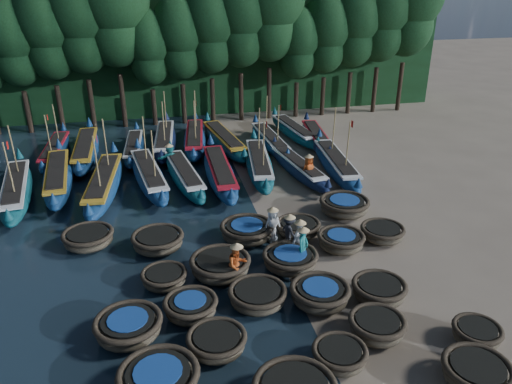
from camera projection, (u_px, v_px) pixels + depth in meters
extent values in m
plane|color=gray|center=(273.00, 245.00, 22.46)|extent=(120.00, 120.00, 0.00)
cube|color=black|center=(204.00, 51.00, 41.28)|extent=(40.00, 3.00, 10.00)
ellipsoid|color=brown|center=(476.00, 375.00, 14.84)|extent=(2.23, 2.23, 0.68)
torus|color=#392E22|center=(478.00, 367.00, 14.71)|extent=(2.10, 2.10, 0.21)
cylinder|color=black|center=(478.00, 366.00, 14.69)|extent=(1.59, 1.59, 0.06)
ellipsoid|color=brown|center=(159.00, 383.00, 14.51)|extent=(2.99, 2.99, 0.76)
torus|color=#392E22|center=(158.00, 374.00, 14.36)|extent=(2.45, 2.45, 0.23)
cylinder|color=black|center=(158.00, 372.00, 14.34)|extent=(1.86, 1.86, 0.07)
cylinder|color=navy|center=(158.00, 371.00, 14.33)|extent=(1.43, 1.43, 0.05)
ellipsoid|color=brown|center=(217.00, 344.00, 16.10)|extent=(2.05, 2.05, 0.62)
torus|color=#392E22|center=(217.00, 337.00, 15.98)|extent=(1.99, 1.99, 0.19)
cylinder|color=black|center=(217.00, 336.00, 15.96)|extent=(1.51, 1.51, 0.06)
ellipsoid|color=brown|center=(339.00, 357.00, 15.57)|extent=(2.05, 2.05, 0.59)
torus|color=#392E22|center=(340.00, 350.00, 15.46)|extent=(1.77, 1.77, 0.18)
cylinder|color=black|center=(340.00, 349.00, 15.44)|extent=(1.34, 1.34, 0.05)
ellipsoid|color=brown|center=(377.00, 329.00, 16.73)|extent=(2.14, 2.14, 0.69)
torus|color=#392E22|center=(378.00, 321.00, 16.59)|extent=(1.96, 1.96, 0.21)
cylinder|color=black|center=(378.00, 320.00, 16.58)|extent=(1.47, 1.47, 0.06)
ellipsoid|color=brown|center=(476.00, 335.00, 16.50)|extent=(1.99, 1.99, 0.59)
torus|color=#392E22|center=(478.00, 329.00, 16.39)|extent=(1.65, 1.65, 0.18)
cylinder|color=black|center=(478.00, 328.00, 16.37)|extent=(1.23, 1.23, 0.05)
ellipsoid|color=brown|center=(129.00, 329.00, 16.70)|extent=(2.35, 2.35, 0.70)
torus|color=#392E22|center=(128.00, 321.00, 16.56)|extent=(2.32, 2.32, 0.21)
cylinder|color=black|center=(128.00, 320.00, 16.54)|extent=(1.77, 1.77, 0.06)
cylinder|color=navy|center=(128.00, 319.00, 16.53)|extent=(1.36, 1.36, 0.04)
ellipsoid|color=brown|center=(191.00, 309.00, 17.71)|extent=(1.97, 1.97, 0.66)
torus|color=#392E22|center=(190.00, 302.00, 17.58)|extent=(1.97, 1.97, 0.20)
cylinder|color=black|center=(190.00, 301.00, 17.56)|extent=(1.48, 1.48, 0.06)
cylinder|color=navy|center=(190.00, 300.00, 17.55)|extent=(1.14, 1.14, 0.04)
ellipsoid|color=brown|center=(258.00, 298.00, 18.30)|extent=(2.63, 2.63, 0.66)
torus|color=#392E22|center=(258.00, 291.00, 18.17)|extent=(2.19, 2.19, 0.20)
cylinder|color=black|center=(258.00, 290.00, 18.15)|extent=(1.67, 1.67, 0.06)
ellipsoid|color=brown|center=(320.00, 297.00, 18.32)|extent=(2.43, 2.43, 0.73)
torus|color=#392E22|center=(320.00, 289.00, 18.18)|extent=(2.25, 2.25, 0.22)
cylinder|color=black|center=(320.00, 288.00, 18.16)|extent=(1.70, 1.70, 0.07)
cylinder|color=navy|center=(320.00, 287.00, 18.14)|extent=(1.31, 1.31, 0.04)
ellipsoid|color=brown|center=(379.00, 292.00, 18.58)|extent=(2.47, 2.47, 0.70)
torus|color=#392E22|center=(380.00, 285.00, 18.45)|extent=(2.08, 2.08, 0.21)
cylinder|color=black|center=(380.00, 284.00, 18.43)|extent=(1.57, 1.57, 0.06)
ellipsoid|color=brown|center=(164.00, 279.00, 19.46)|extent=(1.96, 1.96, 0.58)
torus|color=#392E22|center=(164.00, 273.00, 19.35)|extent=(1.82, 1.82, 0.18)
cylinder|color=black|center=(164.00, 273.00, 19.34)|extent=(1.38, 1.38, 0.05)
ellipsoid|color=brown|center=(220.00, 268.00, 20.04)|extent=(3.02, 3.02, 0.75)
torus|color=#392E22|center=(220.00, 260.00, 19.89)|extent=(2.48, 2.48, 0.23)
cylinder|color=black|center=(220.00, 259.00, 19.88)|extent=(1.89, 1.89, 0.07)
ellipsoid|color=brown|center=(290.00, 261.00, 20.55)|extent=(2.36, 2.36, 0.68)
torus|color=#392E22|center=(290.00, 255.00, 20.42)|extent=(2.32, 2.32, 0.21)
cylinder|color=black|center=(290.00, 254.00, 20.40)|extent=(1.78, 1.78, 0.06)
cylinder|color=navy|center=(290.00, 253.00, 20.39)|extent=(1.37, 1.37, 0.04)
ellipsoid|color=brown|center=(341.00, 243.00, 21.95)|extent=(2.55, 2.55, 0.67)
torus|color=#392E22|center=(341.00, 236.00, 21.81)|extent=(2.11, 2.11, 0.20)
cylinder|color=black|center=(341.00, 236.00, 21.80)|extent=(1.60, 1.60, 0.06)
cylinder|color=navy|center=(341.00, 235.00, 21.78)|extent=(1.23, 1.23, 0.04)
ellipsoid|color=brown|center=(382.00, 234.00, 22.68)|extent=(1.97, 1.97, 0.62)
torus|color=#392E22|center=(383.00, 229.00, 22.56)|extent=(2.03, 2.03, 0.19)
cylinder|color=black|center=(383.00, 228.00, 22.55)|extent=(1.54, 1.54, 0.06)
ellipsoid|color=brown|center=(89.00, 240.00, 22.15)|extent=(2.74, 2.74, 0.68)
torus|color=#392E22|center=(88.00, 234.00, 22.02)|extent=(2.28, 2.28, 0.21)
cylinder|color=black|center=(87.00, 233.00, 22.01)|extent=(1.74, 1.74, 0.06)
ellipsoid|color=brown|center=(158.00, 243.00, 21.89)|extent=(2.42, 2.42, 0.71)
torus|color=#392E22|center=(157.00, 236.00, 21.76)|extent=(2.32, 2.32, 0.21)
cylinder|color=black|center=(157.00, 235.00, 21.74)|extent=(1.77, 1.77, 0.06)
ellipsoid|color=brown|center=(247.00, 233.00, 22.67)|extent=(2.56, 2.56, 0.74)
torus|color=#392E22|center=(247.00, 226.00, 22.53)|extent=(2.48, 2.48, 0.22)
cylinder|color=black|center=(247.00, 225.00, 22.51)|extent=(1.89, 1.89, 0.07)
cylinder|color=navy|center=(247.00, 225.00, 22.49)|extent=(1.46, 1.46, 0.04)
ellipsoid|color=brown|center=(298.00, 229.00, 23.13)|extent=(2.19, 2.19, 0.61)
torus|color=#392E22|center=(298.00, 224.00, 23.01)|extent=(2.09, 2.09, 0.19)
cylinder|color=black|center=(298.00, 223.00, 22.99)|extent=(1.60, 1.60, 0.06)
ellipsoid|color=brown|center=(344.00, 208.00, 25.06)|extent=(2.92, 2.92, 0.74)
torus|color=#392E22|center=(345.00, 201.00, 24.91)|extent=(2.53, 2.53, 0.22)
cylinder|color=black|center=(345.00, 201.00, 24.89)|extent=(1.93, 1.93, 0.07)
cylinder|color=navy|center=(345.00, 200.00, 24.88)|extent=(1.49, 1.49, 0.04)
ellipsoid|color=#0F5A57|center=(16.00, 191.00, 26.51)|extent=(2.73, 8.80, 1.08)
cone|color=#0F5A57|center=(19.00, 153.00, 29.83)|extent=(0.48, 0.48, 0.65)
cone|color=#0F5A57|center=(7.00, 214.00, 22.63)|extent=(0.48, 0.48, 0.54)
cube|color=silver|center=(15.00, 183.00, 26.32)|extent=(2.04, 6.81, 0.13)
cube|color=black|center=(14.00, 181.00, 26.28)|extent=(1.64, 5.91, 0.11)
cylinder|color=#997F4C|center=(14.00, 152.00, 26.94)|extent=(0.08, 0.26, 3.03)
cylinder|color=#997F4C|center=(10.00, 171.00, 24.44)|extent=(0.08, 0.26, 3.03)
plane|color=red|center=(8.00, 145.00, 23.94)|extent=(0.00, 0.38, 0.38)
ellipsoid|color=navy|center=(58.00, 178.00, 28.11)|extent=(2.43, 8.81, 1.09)
cone|color=navy|center=(58.00, 143.00, 31.49)|extent=(0.48, 0.48, 0.65)
cone|color=navy|center=(53.00, 198.00, 24.18)|extent=(0.48, 0.48, 0.54)
cube|color=#BA8C23|center=(57.00, 170.00, 27.92)|extent=(1.81, 6.82, 0.13)
cube|color=black|center=(56.00, 169.00, 27.89)|extent=(1.43, 5.92, 0.11)
ellipsoid|color=navy|center=(104.00, 184.00, 27.24)|extent=(2.41, 9.00, 1.11)
cone|color=navy|center=(113.00, 146.00, 30.85)|extent=(0.49, 0.49, 0.67)
cone|color=navy|center=(88.00, 208.00, 23.05)|extent=(0.49, 0.49, 0.56)
cube|color=#BA8C23|center=(103.00, 177.00, 27.04)|extent=(1.79, 6.97, 0.13)
cube|color=black|center=(103.00, 175.00, 27.01)|extent=(1.41, 6.05, 0.11)
cylinder|color=#997F4C|center=(106.00, 146.00, 27.72)|extent=(0.08, 0.26, 3.11)
cylinder|color=#997F4C|center=(97.00, 165.00, 25.01)|extent=(0.08, 0.26, 3.11)
plane|color=red|center=(97.00, 139.00, 24.47)|extent=(0.00, 0.39, 0.39)
ellipsoid|color=navy|center=(149.00, 176.00, 28.40)|extent=(2.72, 8.60, 1.06)
cone|color=navy|center=(137.00, 143.00, 31.63)|extent=(0.47, 0.47, 0.64)
cone|color=navy|center=(162.00, 194.00, 24.62)|extent=(0.47, 0.47, 0.53)
cube|color=silver|center=(148.00, 169.00, 28.22)|extent=(2.04, 6.65, 0.13)
cube|color=black|center=(148.00, 167.00, 28.18)|extent=(1.64, 5.77, 0.11)
cylinder|color=#997F4C|center=(145.00, 141.00, 28.82)|extent=(0.07, 0.25, 2.96)
cylinder|color=#997F4C|center=(153.00, 157.00, 26.38)|extent=(0.07, 0.25, 2.96)
plane|color=red|center=(154.00, 133.00, 25.90)|extent=(0.00, 0.37, 0.37)
ellipsoid|color=#0F5A57|center=(184.00, 176.00, 28.51)|extent=(2.52, 8.08, 0.99)
cone|color=#0F5A57|center=(170.00, 144.00, 31.55)|extent=(0.44, 0.44, 0.60)
cone|color=#0F5A57|center=(201.00, 193.00, 24.95)|extent=(0.44, 0.44, 0.50)
cube|color=silver|center=(184.00, 169.00, 28.33)|extent=(1.89, 6.25, 0.12)
cube|color=black|center=(184.00, 168.00, 28.30)|extent=(1.51, 5.42, 0.10)
ellipsoid|color=navy|center=(220.00, 173.00, 28.76)|extent=(1.65, 8.71, 1.09)
cone|color=navy|center=(210.00, 139.00, 32.25)|extent=(0.48, 0.48, 0.65)
cone|color=navy|center=(231.00, 193.00, 24.71)|extent=(0.48, 0.48, 0.54)
cube|color=#AE1523|center=(220.00, 166.00, 28.57)|extent=(1.21, 6.75, 0.13)
cube|color=black|center=(220.00, 164.00, 28.54)|extent=(0.91, 5.88, 0.11)
ellipsoid|color=#0F5A57|center=(259.00, 165.00, 29.97)|extent=(2.63, 8.63, 1.06)
cone|color=#0F5A57|center=(254.00, 133.00, 33.44)|extent=(0.47, 0.47, 0.64)
cone|color=#0F5A57|center=(266.00, 182.00, 25.94)|extent=(0.47, 0.47, 0.53)
cube|color=silver|center=(259.00, 158.00, 29.78)|extent=(1.97, 6.68, 0.13)
cube|color=black|center=(259.00, 157.00, 29.75)|extent=(1.58, 5.80, 0.11)
cylinder|color=#997F4C|center=(259.00, 131.00, 30.43)|extent=(0.07, 0.25, 2.97)
cylinder|color=#997F4C|center=(264.00, 147.00, 27.83)|extent=(0.07, 0.25, 2.97)
plane|color=red|center=(267.00, 124.00, 27.30)|extent=(0.00, 0.37, 0.37)
ellipsoid|color=#101A3C|center=(298.00, 168.00, 29.63)|extent=(2.44, 7.63, 0.94)
cone|color=#101A3C|center=(274.00, 140.00, 32.49)|extent=(0.41, 0.41, 0.56)
cone|color=#101A3C|center=(328.00, 183.00, 26.28)|extent=(0.41, 0.41, 0.47)
cube|color=silver|center=(298.00, 162.00, 29.46)|extent=(1.83, 5.91, 0.11)
cube|color=black|center=(298.00, 161.00, 29.43)|extent=(1.47, 5.12, 0.09)
ellipsoid|color=navy|center=(336.00, 165.00, 29.98)|extent=(2.25, 8.62, 1.07)
cone|color=navy|center=(320.00, 133.00, 33.44)|extent=(0.47, 0.47, 0.64)
cone|color=navy|center=(359.00, 182.00, 25.96)|extent=(0.47, 0.47, 0.53)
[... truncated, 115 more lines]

